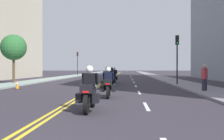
# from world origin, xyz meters

# --- Properties ---
(ground_plane) EXTENTS (264.00, 264.00, 0.00)m
(ground_plane) POSITION_xyz_m (0.00, 48.00, 0.00)
(ground_plane) COLOR #312C35
(sidewalk_left) EXTENTS (2.80, 144.00, 0.12)m
(sidewalk_left) POSITION_xyz_m (-7.85, 48.00, 0.06)
(sidewalk_left) COLOR gray
(sidewalk_left) RESTS_ON ground
(sidewalk_right) EXTENTS (2.80, 144.00, 0.12)m
(sidewalk_right) POSITION_xyz_m (7.85, 48.00, 0.06)
(sidewalk_right) COLOR gray
(sidewalk_right) RESTS_ON ground
(centreline_yellow_inner) EXTENTS (0.12, 132.00, 0.01)m
(centreline_yellow_inner) POSITION_xyz_m (-0.12, 48.00, 0.00)
(centreline_yellow_inner) COLOR yellow
(centreline_yellow_inner) RESTS_ON ground
(centreline_yellow_outer) EXTENTS (0.12, 132.00, 0.01)m
(centreline_yellow_outer) POSITION_xyz_m (0.12, 48.00, 0.00)
(centreline_yellow_outer) COLOR yellow
(centreline_yellow_outer) RESTS_ON ground
(lane_dashes_white) EXTENTS (0.14, 56.40, 0.01)m
(lane_dashes_white) POSITION_xyz_m (3.22, 29.00, 0.00)
(lane_dashes_white) COLOR silver
(lane_dashes_white) RESTS_ON ground
(motorcycle_0) EXTENTS (0.76, 2.31, 1.61)m
(motorcycle_0) POSITION_xyz_m (1.13, 6.67, 0.65)
(motorcycle_0) COLOR black
(motorcycle_0) RESTS_ON ground
(motorcycle_1) EXTENTS (0.77, 2.13, 1.57)m
(motorcycle_1) POSITION_xyz_m (1.50, 11.01, 0.64)
(motorcycle_1) COLOR black
(motorcycle_1) RESTS_ON ground
(motorcycle_2) EXTENTS (0.78, 2.16, 1.61)m
(motorcycle_2) POSITION_xyz_m (1.06, 16.13, 0.65)
(motorcycle_2) COLOR black
(motorcycle_2) RESTS_ON ground
(motorcycle_3) EXTENTS (0.77, 2.16, 1.59)m
(motorcycle_3) POSITION_xyz_m (1.16, 20.54, 0.66)
(motorcycle_3) COLOR black
(motorcycle_3) RESTS_ON ground
(motorcycle_4) EXTENTS (0.78, 2.28, 1.64)m
(motorcycle_4) POSITION_xyz_m (1.16, 24.62, 0.65)
(motorcycle_4) COLOR black
(motorcycle_4) RESTS_ON ground
(traffic_cone_0) EXTENTS (0.31, 0.31, 0.63)m
(traffic_cone_0) POSITION_xyz_m (-5.49, 16.27, 0.31)
(traffic_cone_0) COLOR black
(traffic_cone_0) RESTS_ON ground
(traffic_light_near) EXTENTS (0.28, 0.38, 4.38)m
(traffic_light_near) POSITION_xyz_m (6.85, 20.81, 3.03)
(traffic_light_near) COLOR black
(traffic_light_near) RESTS_ON ground
(traffic_light_far) EXTENTS (0.28, 0.38, 4.63)m
(traffic_light_far) POSITION_xyz_m (-6.85, 47.12, 3.21)
(traffic_light_far) COLOR black
(traffic_light_far) RESTS_ON ground
(pedestrian_0) EXTENTS (0.41, 0.31, 1.70)m
(pedestrian_0) POSITION_xyz_m (8.34, 17.81, 0.88)
(pedestrian_0) COLOR #242D2C
(pedestrian_0) RESTS_ON ground
(pedestrian_1) EXTENTS (0.46, 0.44, 1.75)m
(pedestrian_1) POSITION_xyz_m (7.30, 14.26, 0.90)
(pedestrian_1) COLOR #292A37
(pedestrian_1) RESTS_ON ground
(street_tree_1) EXTENTS (2.52, 2.52, 4.83)m
(street_tree_1) POSITION_xyz_m (-8.63, 22.85, 3.55)
(street_tree_1) COLOR #473821
(street_tree_1) RESTS_ON ground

